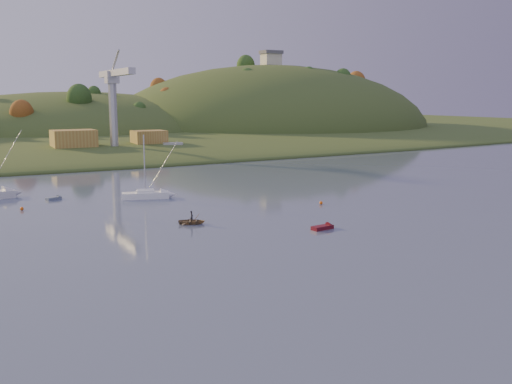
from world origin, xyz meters
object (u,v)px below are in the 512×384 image
sailboat_far (145,194)px  canoe (192,221)px  grey_dinghy (57,198)px  red_tender (326,227)px

sailboat_far → canoe: 20.46m
grey_dinghy → red_tender: bearing=-78.2°
sailboat_far → grey_dinghy: bearing=168.9°
red_tender → sailboat_far: bearing=105.3°
canoe → grey_dinghy: grey_dinghy is taller
red_tender → grey_dinghy: 44.57m
canoe → sailboat_far: bearing=23.9°
red_tender → grey_dinghy: (-24.92, 36.95, -0.03)m
grey_dinghy → canoe: bearing=-88.6°
canoe → grey_dinghy: bearing=49.5°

